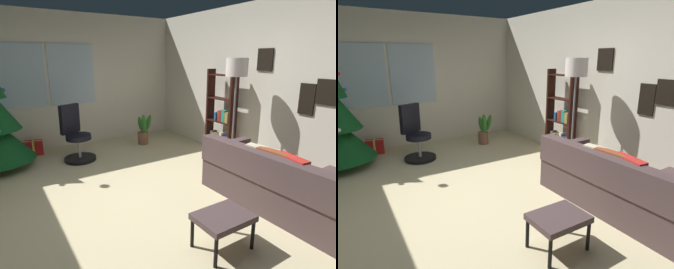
# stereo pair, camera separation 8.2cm
# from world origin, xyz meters

# --- Properties ---
(ground_plane) EXTENTS (4.78, 6.26, 0.10)m
(ground_plane) POSITION_xyz_m (0.00, 0.00, -0.05)
(ground_plane) COLOR beige
(wall_back_with_windows) EXTENTS (4.78, 0.12, 2.69)m
(wall_back_with_windows) POSITION_xyz_m (-0.02, 3.18, 1.35)
(wall_back_with_windows) COLOR silver
(wall_back_with_windows) RESTS_ON ground_plane
(wall_right_with_frames) EXTENTS (0.12, 6.26, 2.69)m
(wall_right_with_frames) POSITION_xyz_m (2.44, -0.00, 1.34)
(wall_right_with_frames) COLOR silver
(wall_right_with_frames) RESTS_ON ground_plane
(couch) EXTENTS (1.45, 2.00, 0.78)m
(couch) POSITION_xyz_m (1.60, -1.00, 0.28)
(couch) COLOR #4A3839
(couch) RESTS_ON ground_plane
(footstool) EXTENTS (0.54, 0.40, 0.37)m
(footstool) POSITION_xyz_m (0.35, -1.14, 0.32)
(footstool) COLOR #4A3839
(footstool) RESTS_ON ground_plane
(gift_box_red) EXTENTS (0.37, 0.26, 0.27)m
(gift_box_red) POSITION_xyz_m (-0.78, 2.88, 0.13)
(gift_box_red) COLOR red
(gift_box_red) RESTS_ON ground_plane
(gift_box_gold) EXTENTS (0.30, 0.33, 0.17)m
(gift_box_gold) POSITION_xyz_m (-0.99, 2.66, 0.08)
(gift_box_gold) COLOR gold
(gift_box_gold) RESTS_ON ground_plane
(office_chair) EXTENTS (0.56, 0.58, 1.01)m
(office_chair) POSITION_xyz_m (-0.15, 2.12, 0.39)
(office_chair) COLOR black
(office_chair) RESTS_ON ground_plane
(bookshelf) EXTENTS (0.18, 0.64, 1.61)m
(bookshelf) POSITION_xyz_m (2.18, 0.88, 0.73)
(bookshelf) COLOR black
(bookshelf) RESTS_ON ground_plane
(floor_lamp) EXTENTS (0.34, 0.34, 1.81)m
(floor_lamp) POSITION_xyz_m (1.91, 0.31, 1.53)
(floor_lamp) COLOR slate
(floor_lamp) RESTS_ON ground_plane
(potted_plant) EXTENTS (0.37, 0.29, 0.67)m
(potted_plant) POSITION_xyz_m (1.34, 2.36, 0.28)
(potted_plant) COLOR brown
(potted_plant) RESTS_ON ground_plane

